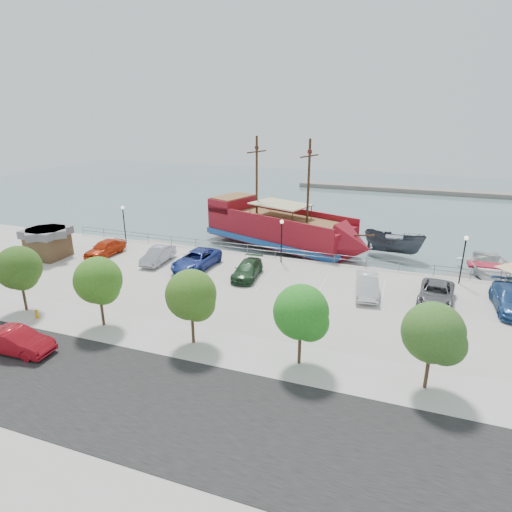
% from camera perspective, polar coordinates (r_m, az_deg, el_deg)
% --- Properties ---
extents(ground, '(160.00, 160.00, 0.00)m').
position_cam_1_polar(ground, '(36.69, 0.42, -5.57)').
color(ground, slate).
extents(land_slab, '(100.00, 58.00, 1.20)m').
position_cam_1_polar(land_slab, '(21.31, -20.99, -27.07)').
color(land_slab, '#AEA89D').
rests_on(land_slab, ground).
extents(street, '(100.00, 8.00, 0.04)m').
position_cam_1_polar(street, '(23.79, -13.11, -18.56)').
color(street, black).
rests_on(street, land_slab).
extents(sidewalk, '(100.00, 4.00, 0.05)m').
position_cam_1_polar(sidewalk, '(28.06, -6.47, -11.74)').
color(sidewalk, '#AFAFA8').
rests_on(sidewalk, land_slab).
extents(seawall_railing, '(50.00, 0.06, 1.00)m').
position_cam_1_polar(seawall_railing, '(43.05, 3.85, 0.40)').
color(seawall_railing, slate).
rests_on(seawall_railing, land_slab).
extents(far_shore, '(40.00, 3.00, 0.80)m').
position_cam_1_polar(far_shore, '(87.75, 18.95, 8.36)').
color(far_shore, gray).
rests_on(far_shore, ground).
extents(pirate_ship, '(20.81, 12.06, 12.93)m').
position_cam_1_polar(pirate_ship, '(48.33, 4.43, 3.29)').
color(pirate_ship, maroon).
rests_on(pirate_ship, ground).
extents(patrol_boat, '(7.04, 4.16, 2.56)m').
position_cam_1_polar(patrol_boat, '(48.52, 17.84, 1.37)').
color(patrol_boat, '#3C4049').
rests_on(patrol_boat, ground).
extents(speedboat, '(5.69, 7.90, 1.62)m').
position_cam_1_polar(speedboat, '(46.48, 28.76, -1.52)').
color(speedboat, silver).
rests_on(speedboat, ground).
extents(dock_west, '(7.15, 2.76, 0.40)m').
position_cam_1_polar(dock_west, '(50.33, -11.83, 1.24)').
color(dock_west, gray).
rests_on(dock_west, ground).
extents(dock_mid, '(6.99, 3.01, 0.39)m').
position_cam_1_polar(dock_mid, '(43.55, 13.78, -1.78)').
color(dock_mid, gray).
rests_on(dock_mid, ground).
extents(dock_east, '(6.65, 4.39, 0.37)m').
position_cam_1_polar(dock_east, '(43.58, 23.38, -2.86)').
color(dock_east, slate).
rests_on(dock_east, ground).
extents(shed, '(3.65, 3.65, 3.01)m').
position_cam_1_polar(shed, '(47.66, -26.02, 1.67)').
color(shed, '#513C25').
rests_on(shed, land_slab).
extents(street_sedan, '(4.77, 1.85, 1.55)m').
position_cam_1_polar(street_sedan, '(30.62, -29.29, -9.87)').
color(street_sedan, maroon).
rests_on(street_sedan, street).
extents(fire_hydrant, '(0.24, 0.24, 0.71)m').
position_cam_1_polar(fire_hydrant, '(34.70, -27.20, -6.87)').
color(fire_hydrant, orange).
rests_on(fire_hydrant, sidewalk).
extents(lamp_post_left, '(0.36, 0.36, 4.28)m').
position_cam_1_polar(lamp_post_left, '(49.10, -17.24, 4.87)').
color(lamp_post_left, black).
rests_on(lamp_post_left, land_slab).
extents(lamp_post_mid, '(0.36, 0.36, 4.28)m').
position_cam_1_polar(lamp_post_mid, '(41.13, 3.43, 3.03)').
color(lamp_post_mid, black).
rests_on(lamp_post_mid, land_slab).
extents(lamp_post_right, '(0.36, 0.36, 4.28)m').
position_cam_1_polar(lamp_post_right, '(39.97, 26.01, 0.57)').
color(lamp_post_right, black).
rests_on(lamp_post_right, land_slab).
extents(tree_b, '(3.30, 3.20, 5.00)m').
position_cam_1_polar(tree_b, '(35.31, -29.00, -1.60)').
color(tree_b, '#473321').
rests_on(tree_b, sidewalk).
extents(tree_c, '(3.30, 3.20, 5.00)m').
position_cam_1_polar(tree_c, '(30.56, -20.16, -3.30)').
color(tree_c, '#473321').
rests_on(tree_c, sidewalk).
extents(tree_d, '(3.30, 3.20, 5.00)m').
position_cam_1_polar(tree_d, '(26.83, -8.45, -5.42)').
color(tree_d, '#473321').
rests_on(tree_d, sidewalk).
extents(tree_e, '(3.30, 3.20, 5.00)m').
position_cam_1_polar(tree_e, '(24.57, 6.29, -7.75)').
color(tree_e, '#473321').
rests_on(tree_e, sidewalk).
extents(tree_f, '(3.30, 3.20, 5.00)m').
position_cam_1_polar(tree_f, '(24.19, 22.85, -9.73)').
color(tree_f, '#473321').
rests_on(tree_f, sidewalk).
extents(parked_car_a, '(2.15, 4.87, 1.63)m').
position_cam_1_polar(parked_car_a, '(46.22, -19.50, 1.01)').
color(parked_car_a, red).
rests_on(parked_car_a, land_slab).
extents(parked_car_b, '(1.82, 4.70, 1.53)m').
position_cam_1_polar(parked_car_b, '(42.73, -12.92, 0.12)').
color(parked_car_b, '#9699A1').
rests_on(parked_car_b, land_slab).
extents(parked_car_c, '(3.10, 6.12, 1.66)m').
position_cam_1_polar(parked_car_c, '(40.58, -7.95, -0.49)').
color(parked_car_c, navy).
rests_on(parked_car_c, land_slab).
extents(parked_car_d, '(2.35, 5.02, 1.42)m').
position_cam_1_polar(parked_car_d, '(38.11, -1.16, -1.82)').
color(parked_car_d, '#203F24').
rests_on(parked_car_d, land_slab).
extents(parked_car_f, '(2.35, 5.11, 1.62)m').
position_cam_1_polar(parked_car_f, '(35.69, 14.54, -3.79)').
color(parked_car_f, silver).
rests_on(parked_car_f, land_slab).
extents(parked_car_g, '(3.06, 5.64, 1.50)m').
position_cam_1_polar(parked_car_g, '(36.00, 22.89, -4.65)').
color(parked_car_g, '#58595D').
rests_on(parked_car_g, land_slab).
extents(parked_car_h, '(2.52, 5.78, 1.65)m').
position_cam_1_polar(parked_car_h, '(37.26, 30.89, -5.02)').
color(parked_car_h, navy).
rests_on(parked_car_h, land_slab).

